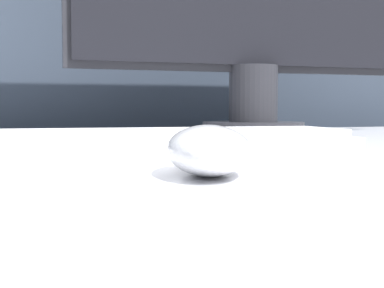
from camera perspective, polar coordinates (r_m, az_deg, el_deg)
name	(u,v)px	position (r m, az deg, el deg)	size (l,w,h in m)	color
partition_panel	(38,160)	(1.20, -16.09, -1.60)	(5.00, 0.03, 1.37)	#333D4C
computer_mouse_near	(208,150)	(0.36, 1.77, -0.62)	(0.09, 0.13, 0.03)	white
keyboard	(162,142)	(0.53, -3.18, 0.26)	(0.39, 0.15, 0.02)	silver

